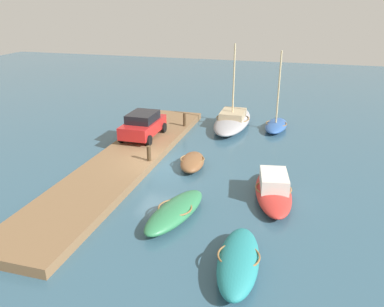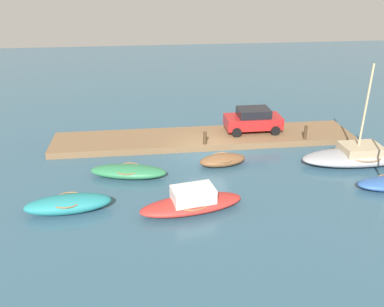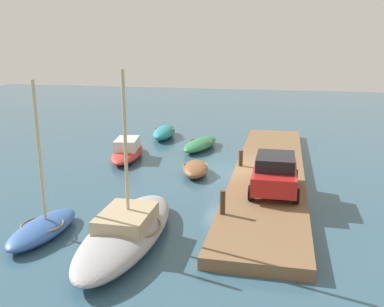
% 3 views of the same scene
% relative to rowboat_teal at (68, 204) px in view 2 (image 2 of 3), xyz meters
% --- Properties ---
extents(ground_plane, '(84.00, 84.00, 0.00)m').
position_rel_rowboat_teal_xyz_m(ground_plane, '(-7.77, -5.80, -0.42)').
color(ground_plane, '#33566B').
extents(dock_platform, '(20.16, 3.51, 0.43)m').
position_rel_rowboat_teal_xyz_m(dock_platform, '(-7.77, -7.86, -0.20)').
color(dock_platform, brown).
rests_on(dock_platform, ground_plane).
extents(rowboat_teal, '(4.18, 1.74, 0.82)m').
position_rel_rowboat_teal_xyz_m(rowboat_teal, '(0.00, 0.00, 0.00)').
color(rowboat_teal, teal).
rests_on(rowboat_teal, ground_plane).
extents(sailboat_grey, '(7.15, 2.45, 5.99)m').
position_rel_rowboat_teal_xyz_m(sailboat_grey, '(-16.53, -3.33, 0.08)').
color(sailboat_grey, '#939399').
rests_on(sailboat_grey, ground_plane).
extents(rowboat_green, '(4.50, 2.26, 0.67)m').
position_rel_rowboat_teal_xyz_m(rowboat_green, '(-2.78, -3.23, -0.08)').
color(rowboat_green, '#2D7A4C').
rests_on(rowboat_green, ground_plane).
extents(motorboat_red, '(5.28, 2.48, 1.22)m').
position_rel_rowboat_teal_xyz_m(motorboat_red, '(-5.88, 0.64, 0.04)').
color(motorboat_red, '#B72D28').
rests_on(motorboat_red, ground_plane).
extents(dinghy_brown, '(2.99, 1.73, 0.66)m').
position_rel_rowboat_teal_xyz_m(dinghy_brown, '(-8.30, -4.06, -0.08)').
color(dinghy_brown, brown).
rests_on(dinghy_brown, ground_plane).
extents(mooring_post_west, '(0.21, 0.21, 0.93)m').
position_rel_rowboat_teal_xyz_m(mooring_post_west, '(-14.28, -6.36, 0.48)').
color(mooring_post_west, '#47331E').
rests_on(mooring_post_west, dock_platform).
extents(mooring_post_mid_west, '(0.23, 0.23, 0.86)m').
position_rel_rowboat_teal_xyz_m(mooring_post_mid_west, '(-7.59, -6.36, 0.45)').
color(mooring_post_mid_west, '#47331E').
rests_on(mooring_post_mid_west, dock_platform).
extents(parked_car, '(3.82, 2.07, 1.64)m').
position_rel_rowboat_teal_xyz_m(parked_car, '(-11.22, -8.22, 0.87)').
color(parked_car, '#B21E1E').
rests_on(parked_car, dock_platform).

